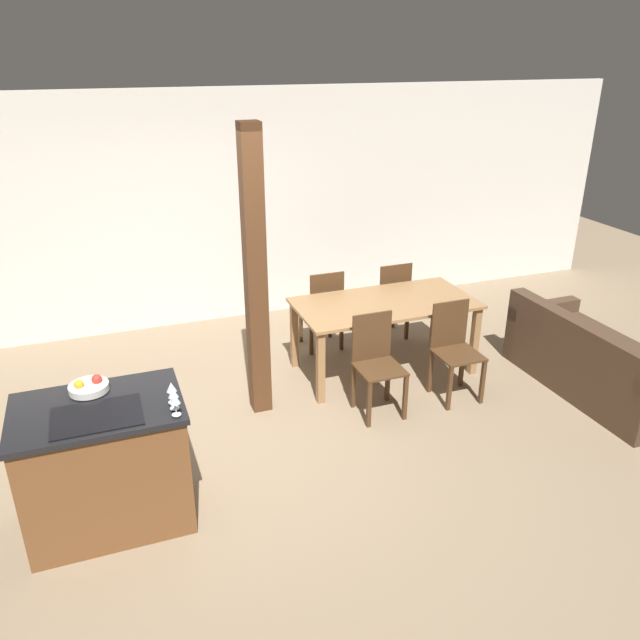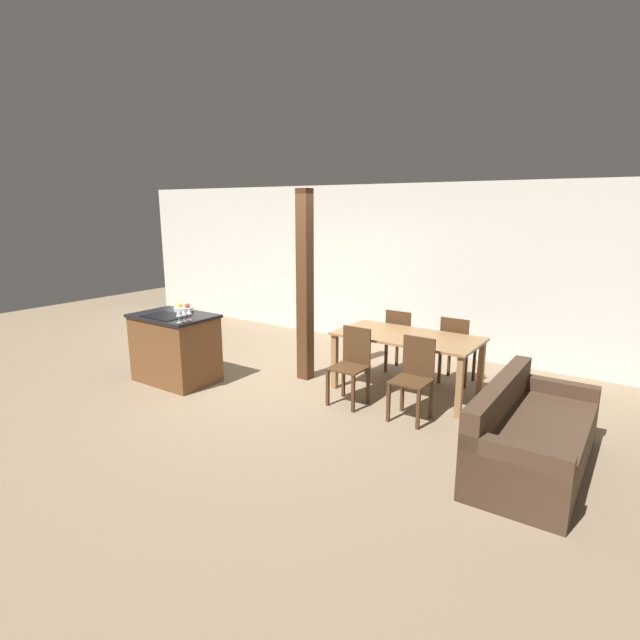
% 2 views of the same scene
% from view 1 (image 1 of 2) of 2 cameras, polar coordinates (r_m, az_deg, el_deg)
% --- Properties ---
extents(ground_plane, '(16.00, 16.00, 0.00)m').
position_cam_1_polar(ground_plane, '(5.47, -5.27, -10.85)').
color(ground_plane, '#847056').
extents(wall_back, '(11.20, 0.08, 2.70)m').
position_cam_1_polar(wall_back, '(7.43, -11.43, 9.67)').
color(wall_back, silver).
rests_on(wall_back, ground_plane).
extents(kitchen_island, '(1.10, 0.75, 0.94)m').
position_cam_1_polar(kitchen_island, '(4.62, -19.00, -12.37)').
color(kitchen_island, brown).
rests_on(kitchen_island, ground_plane).
extents(fruit_bowl, '(0.27, 0.27, 0.11)m').
position_cam_1_polar(fruit_bowl, '(4.55, -20.38, -5.74)').
color(fruit_bowl, silver).
rests_on(fruit_bowl, kitchen_island).
extents(wine_glass_near, '(0.07, 0.07, 0.15)m').
position_cam_1_polar(wine_glass_near, '(4.07, -13.12, -7.11)').
color(wine_glass_near, silver).
rests_on(wine_glass_near, kitchen_island).
extents(wine_glass_middle, '(0.07, 0.07, 0.15)m').
position_cam_1_polar(wine_glass_middle, '(4.14, -13.28, -6.57)').
color(wine_glass_middle, silver).
rests_on(wine_glass_middle, kitchen_island).
extents(wine_glass_far, '(0.07, 0.07, 0.15)m').
position_cam_1_polar(wine_glass_far, '(4.21, -13.44, -6.04)').
color(wine_glass_far, silver).
rests_on(wine_glass_far, kitchen_island).
extents(dining_table, '(1.79, 0.91, 0.76)m').
position_cam_1_polar(dining_table, '(6.29, 5.93, 0.81)').
color(dining_table, olive).
rests_on(dining_table, ground_plane).
extents(dining_chair_near_left, '(0.40, 0.40, 0.92)m').
position_cam_1_polar(dining_chair_near_left, '(5.65, 5.17, -3.86)').
color(dining_chair_near_left, '#472D19').
rests_on(dining_chair_near_left, ground_plane).
extents(dining_chair_near_right, '(0.40, 0.40, 0.92)m').
position_cam_1_polar(dining_chair_near_right, '(6.01, 12.17, -2.55)').
color(dining_chair_near_right, '#472D19').
rests_on(dining_chair_near_right, ground_plane).
extents(dining_chair_far_left, '(0.40, 0.40, 0.92)m').
position_cam_1_polar(dining_chair_far_left, '(6.78, 0.29, 1.13)').
color(dining_chair_far_left, '#472D19').
rests_on(dining_chair_far_left, ground_plane).
extents(dining_chair_far_right, '(0.40, 0.40, 0.92)m').
position_cam_1_polar(dining_chair_far_right, '(7.09, 6.42, 2.00)').
color(dining_chair_far_right, '#472D19').
rests_on(dining_chair_far_right, ground_plane).
extents(couch, '(0.85, 1.84, 0.78)m').
position_cam_1_polar(couch, '(6.61, 23.88, -3.70)').
color(couch, '#473323').
rests_on(couch, ground_plane).
extents(timber_post, '(0.17, 0.17, 2.57)m').
position_cam_1_polar(timber_post, '(5.36, -5.93, 3.88)').
color(timber_post, '#4C2D19').
rests_on(timber_post, ground_plane).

